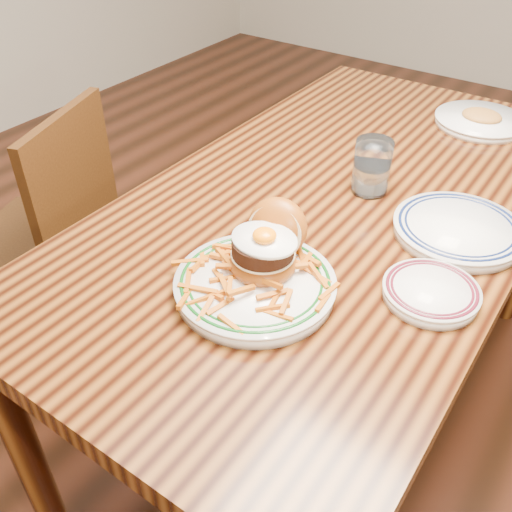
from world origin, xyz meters
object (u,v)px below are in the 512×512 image
Objects in this scene: table at (337,227)px; side_plate at (431,292)px; chair_left at (52,233)px; main_plate at (259,270)px.

side_plate reaches higher than table.
table is 0.89m from chair_left.
chair_left is 2.66× the size of main_plate.
chair_left is (-0.83, -0.25, -0.21)m from table.
table is at bearing 143.56° from side_plate.
side_plate is at bearing 17.32° from main_plate.
table is 5.00× the size of main_plate.
chair_left is at bearing 159.98° from main_plate.
main_plate is 1.79× the size of side_plate.
side_plate is (1.13, 0.03, 0.31)m from chair_left.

